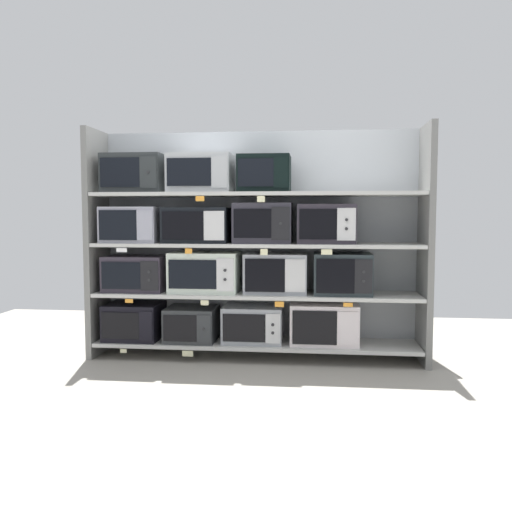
{
  "coord_description": "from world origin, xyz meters",
  "views": [
    {
      "loc": [
        0.48,
        -4.46,
        1.22
      ],
      "look_at": [
        0.0,
        0.0,
        0.87
      ],
      "focal_mm": 37.54,
      "sensor_mm": 36.0,
      "label": 1
    }
  ],
  "objects_px": {
    "microwave_6": "(276,273)",
    "microwave_12": "(134,174)",
    "microwave_10": "(263,223)",
    "microwave_4": "(136,273)",
    "microwave_11": "(326,224)",
    "microwave_14": "(264,174)",
    "microwave_2": "(253,324)",
    "microwave_3": "(324,323)",
    "microwave_1": "(192,324)",
    "microwave_9": "(197,225)",
    "microwave_8": "(133,225)",
    "microwave_13": "(201,174)",
    "microwave_0": "(134,321)",
    "microwave_7": "(342,274)",
    "microwave_5": "(205,272)"
  },
  "relations": [
    {
      "from": "microwave_11",
      "to": "microwave_13",
      "type": "distance_m",
      "value": 1.13
    },
    {
      "from": "microwave_0",
      "to": "microwave_11",
      "type": "distance_m",
      "value": 1.86
    },
    {
      "from": "microwave_12",
      "to": "microwave_5",
      "type": "bearing_deg",
      "value": 0.01
    },
    {
      "from": "microwave_14",
      "to": "microwave_11",
      "type": "bearing_deg",
      "value": -0.01
    },
    {
      "from": "microwave_2",
      "to": "microwave_12",
      "type": "distance_m",
      "value": 1.63
    },
    {
      "from": "microwave_3",
      "to": "microwave_10",
      "type": "relative_size",
      "value": 1.17
    },
    {
      "from": "microwave_9",
      "to": "microwave_10",
      "type": "relative_size",
      "value": 1.14
    },
    {
      "from": "microwave_11",
      "to": "microwave_3",
      "type": "bearing_deg",
      "value": -178.83
    },
    {
      "from": "microwave_14",
      "to": "microwave_2",
      "type": "bearing_deg",
      "value": -179.91
    },
    {
      "from": "microwave_6",
      "to": "microwave_10",
      "type": "relative_size",
      "value": 1.09
    },
    {
      "from": "microwave_6",
      "to": "microwave_10",
      "type": "distance_m",
      "value": 0.43
    },
    {
      "from": "microwave_5",
      "to": "microwave_8",
      "type": "xyz_separation_m",
      "value": [
        -0.62,
        -0.0,
        0.4
      ]
    },
    {
      "from": "microwave_12",
      "to": "microwave_3",
      "type": "bearing_deg",
      "value": -0.01
    },
    {
      "from": "microwave_3",
      "to": "microwave_12",
      "type": "distance_m",
      "value": 2.05
    },
    {
      "from": "microwave_2",
      "to": "microwave_4",
      "type": "relative_size",
      "value": 0.97
    },
    {
      "from": "microwave_4",
      "to": "microwave_11",
      "type": "relative_size",
      "value": 1.09
    },
    {
      "from": "microwave_4",
      "to": "microwave_9",
      "type": "bearing_deg",
      "value": -0.0
    },
    {
      "from": "microwave_11",
      "to": "microwave_14",
      "type": "bearing_deg",
      "value": 179.99
    },
    {
      "from": "microwave_5",
      "to": "microwave_13",
      "type": "relative_size",
      "value": 1.09
    },
    {
      "from": "microwave_1",
      "to": "microwave_9",
      "type": "distance_m",
      "value": 0.85
    },
    {
      "from": "microwave_4",
      "to": "microwave_11",
      "type": "distance_m",
      "value": 1.68
    },
    {
      "from": "microwave_0",
      "to": "microwave_13",
      "type": "bearing_deg",
      "value": 0.01
    },
    {
      "from": "microwave_4",
      "to": "microwave_2",
      "type": "bearing_deg",
      "value": -0.0
    },
    {
      "from": "microwave_4",
      "to": "microwave_5",
      "type": "relative_size",
      "value": 0.89
    },
    {
      "from": "microwave_1",
      "to": "microwave_12",
      "type": "xyz_separation_m",
      "value": [
        -0.49,
        0.0,
        1.28
      ]
    },
    {
      "from": "microwave_6",
      "to": "microwave_9",
      "type": "height_order",
      "value": "microwave_9"
    },
    {
      "from": "microwave_8",
      "to": "microwave_9",
      "type": "distance_m",
      "value": 0.56
    },
    {
      "from": "microwave_13",
      "to": "microwave_6",
      "type": "bearing_deg",
      "value": -0.04
    },
    {
      "from": "microwave_1",
      "to": "microwave_9",
      "type": "height_order",
      "value": "microwave_9"
    },
    {
      "from": "microwave_6",
      "to": "microwave_12",
      "type": "bearing_deg",
      "value": 179.99
    },
    {
      "from": "microwave_8",
      "to": "microwave_2",
      "type": "bearing_deg",
      "value": 0.01
    },
    {
      "from": "microwave_4",
      "to": "microwave_13",
      "type": "distance_m",
      "value": 1.03
    },
    {
      "from": "microwave_14",
      "to": "microwave_1",
      "type": "bearing_deg",
      "value": -179.99
    },
    {
      "from": "microwave_4",
      "to": "microwave_12",
      "type": "bearing_deg",
      "value": 178.83
    },
    {
      "from": "microwave_2",
      "to": "microwave_5",
      "type": "distance_m",
      "value": 0.6
    },
    {
      "from": "microwave_0",
      "to": "microwave_11",
      "type": "height_order",
      "value": "microwave_11"
    },
    {
      "from": "microwave_5",
      "to": "microwave_6",
      "type": "distance_m",
      "value": 0.61
    },
    {
      "from": "microwave_9",
      "to": "microwave_11",
      "type": "bearing_deg",
      "value": 0.0
    },
    {
      "from": "microwave_11",
      "to": "microwave_6",
      "type": "bearing_deg",
      "value": -179.97
    },
    {
      "from": "microwave_9",
      "to": "microwave_3",
      "type": "bearing_deg",
      "value": -0.01
    },
    {
      "from": "microwave_10",
      "to": "microwave_13",
      "type": "distance_m",
      "value": 0.67
    },
    {
      "from": "microwave_10",
      "to": "microwave_8",
      "type": "bearing_deg",
      "value": -179.98
    },
    {
      "from": "microwave_2",
      "to": "microwave_6",
      "type": "xyz_separation_m",
      "value": [
        0.19,
        -0.0,
        0.43
      ]
    },
    {
      "from": "microwave_0",
      "to": "microwave_8",
      "type": "xyz_separation_m",
      "value": [
        0.01,
        -0.0,
        0.84
      ]
    },
    {
      "from": "microwave_2",
      "to": "microwave_4",
      "type": "height_order",
      "value": "microwave_4"
    },
    {
      "from": "microwave_7",
      "to": "microwave_8",
      "type": "height_order",
      "value": "microwave_8"
    },
    {
      "from": "microwave_6",
      "to": "microwave_3",
      "type": "bearing_deg",
      "value": 0.0
    },
    {
      "from": "microwave_9",
      "to": "microwave_7",
      "type": "bearing_deg",
      "value": -0.01
    },
    {
      "from": "microwave_3",
      "to": "microwave_14",
      "type": "xyz_separation_m",
      "value": [
        -0.5,
        0.0,
        1.25
      ]
    },
    {
      "from": "microwave_8",
      "to": "microwave_9",
      "type": "height_order",
      "value": "microwave_8"
    }
  ]
}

